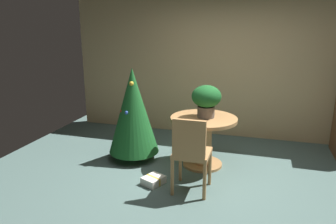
% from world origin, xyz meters
% --- Properties ---
extents(ground_plane, '(6.60, 6.60, 0.00)m').
position_xyz_m(ground_plane, '(0.00, 0.00, 0.00)').
color(ground_plane, '#4C6660').
extents(back_wall_panel, '(6.00, 0.10, 2.60)m').
position_xyz_m(back_wall_panel, '(0.00, 2.20, 1.30)').
color(back_wall_panel, tan).
rests_on(back_wall_panel, ground_plane).
extents(round_dining_table, '(0.97, 0.97, 0.75)m').
position_xyz_m(round_dining_table, '(-0.18, 0.68, 0.48)').
color(round_dining_table, '#B27F4C').
rests_on(round_dining_table, ground_plane).
extents(flower_vase, '(0.43, 0.43, 0.47)m').
position_xyz_m(flower_vase, '(-0.15, 0.70, 1.03)').
color(flower_vase, '#665B51').
rests_on(flower_vase, round_dining_table).
extents(wooden_chair_near, '(0.44, 0.44, 0.99)m').
position_xyz_m(wooden_chair_near, '(-0.18, -0.17, 0.56)').
color(wooden_chair_near, '#B27F4C').
rests_on(wooden_chair_near, ground_plane).
extents(holiday_tree, '(0.78, 0.78, 1.44)m').
position_xyz_m(holiday_tree, '(-1.26, 0.63, 0.78)').
color(holiday_tree, brown).
rests_on(holiday_tree, ground_plane).
extents(gift_box_cream, '(0.32, 0.34, 0.10)m').
position_xyz_m(gift_box_cream, '(-0.70, -0.09, 0.05)').
color(gift_box_cream, silver).
rests_on(gift_box_cream, ground_plane).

